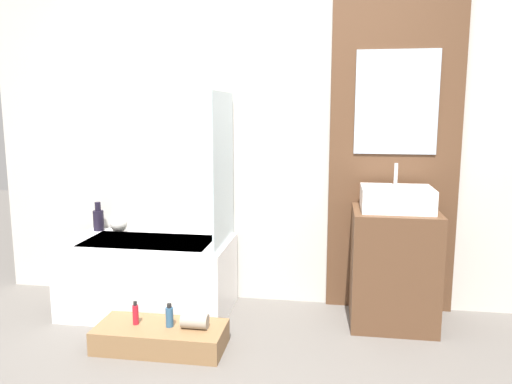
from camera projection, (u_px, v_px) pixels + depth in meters
name	position (u px, v px, depth m)	size (l,w,h in m)	color
wall_tiled_back	(267.00, 128.00, 3.64)	(4.20, 0.06, 2.60)	beige
wall_wood_accent	(395.00, 128.00, 3.45)	(0.89, 0.04, 2.60)	brown
bathtub	(150.00, 276.00, 3.57)	(1.16, 0.65, 0.52)	white
glass_shower_screen	(223.00, 170.00, 3.36)	(0.01, 0.61, 1.03)	silver
wooden_step_bench	(161.00, 337.00, 3.03)	(0.78, 0.35, 0.14)	olive
vanity_cabinet	(393.00, 267.00, 3.34)	(0.55, 0.50, 0.78)	brown
sink	(397.00, 199.00, 3.26)	(0.46, 0.35, 0.30)	white
vase_tall_dark	(98.00, 219.00, 3.81)	(0.08, 0.08, 0.22)	black
vase_round_light	(119.00, 224.00, 3.77)	(0.13, 0.13, 0.13)	silver
bottle_soap_primary	(136.00, 314.00, 3.03)	(0.04, 0.04, 0.15)	#B21928
bottle_soap_secondary	(169.00, 316.00, 3.00)	(0.05, 0.05, 0.15)	#2D567A
towel_roll	(195.00, 321.00, 2.98)	(0.09, 0.09, 0.16)	gray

